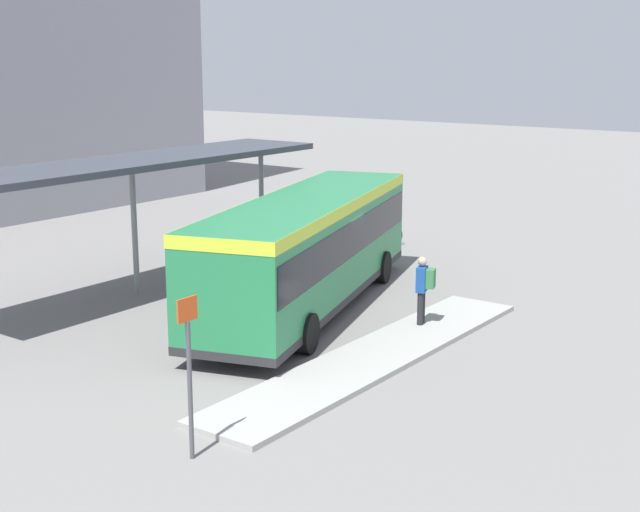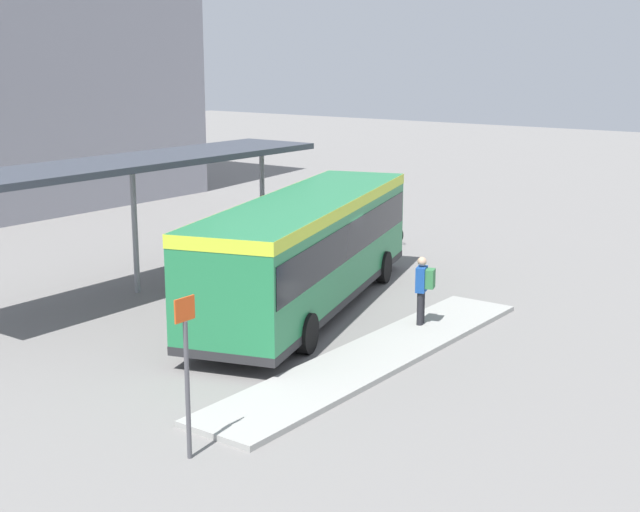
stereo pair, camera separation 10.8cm
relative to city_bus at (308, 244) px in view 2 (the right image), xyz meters
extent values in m
plane|color=slate|center=(-0.01, 0.00, -1.75)|extent=(120.00, 120.00, 0.00)
cube|color=#9E9E99|center=(-2.25, -3.59, -1.69)|extent=(10.63, 1.80, 0.12)
cube|color=#237A47|center=(-0.01, 0.00, -0.09)|extent=(11.10, 5.61, 2.64)
cube|color=#C6DB33|center=(-0.01, 0.00, 1.08)|extent=(11.13, 5.63, 0.30)
cube|color=black|center=(-0.01, 0.00, 0.23)|extent=(10.91, 5.57, 0.92)
cube|color=black|center=(5.16, 1.63, 0.23)|extent=(0.76, 2.18, 1.01)
cube|color=#28282B|center=(-0.01, 0.00, -1.30)|extent=(11.12, 5.62, 0.20)
cylinder|color=black|center=(2.85, 2.13, -1.29)|extent=(0.98, 0.55, 0.94)
cylinder|color=black|center=(3.56, -0.11, -1.29)|extent=(0.98, 0.55, 0.94)
cylinder|color=black|center=(-3.58, 0.10, -1.29)|extent=(0.98, 0.55, 0.94)
cylinder|color=black|center=(-2.87, -2.14, -1.29)|extent=(0.98, 0.55, 0.94)
cylinder|color=#232328|center=(0.18, -3.31, -1.22)|extent=(0.15, 0.15, 0.83)
cylinder|color=#232328|center=(0.36, -3.25, -1.22)|extent=(0.15, 0.15, 0.83)
cube|color=#194799|center=(0.27, -3.28, -0.50)|extent=(0.46, 0.34, 0.62)
cube|color=#337542|center=(0.34, -3.48, -0.47)|extent=(0.36, 0.29, 0.47)
sphere|color=tan|center=(0.27, -3.28, -0.05)|extent=(0.22, 0.22, 0.22)
torus|color=black|center=(8.51, 3.48, -1.39)|extent=(0.12, 0.74, 0.73)
torus|color=black|center=(8.41, 2.49, -1.39)|extent=(0.12, 0.74, 0.73)
cylinder|color=gold|center=(8.46, 2.99, -1.15)|extent=(0.11, 0.78, 0.04)
cylinder|color=gold|center=(8.45, 2.81, -1.21)|extent=(0.04, 0.04, 0.36)
cube|color=black|center=(8.45, 2.81, -1.03)|extent=(0.09, 0.19, 0.04)
cylinder|color=gold|center=(8.50, 3.38, -1.07)|extent=(0.48, 0.08, 0.03)
torus|color=black|center=(8.59, 3.24, -1.38)|extent=(0.05, 0.76, 0.75)
torus|color=black|center=(8.58, 4.26, -1.38)|extent=(0.05, 0.76, 0.75)
cylinder|color=red|center=(8.58, 3.75, -1.13)|extent=(0.04, 0.80, 0.04)
cylinder|color=red|center=(8.58, 3.94, -1.20)|extent=(0.04, 0.04, 0.37)
cube|color=black|center=(8.58, 3.94, -1.01)|extent=(0.07, 0.18, 0.04)
cylinder|color=red|center=(8.59, 3.34, -1.05)|extent=(0.48, 0.03, 0.03)
cube|color=#383D47|center=(-1.53, 4.92, 1.95)|extent=(13.04, 2.78, 0.18)
cylinder|color=gray|center=(4.01, 4.92, 0.05)|extent=(0.16, 0.16, 3.61)
cylinder|color=gray|center=(-1.53, 4.92, 0.05)|extent=(0.16, 0.16, 3.61)
cylinder|color=#4C4C51|center=(-8.31, -3.80, -0.55)|extent=(0.08, 0.08, 2.40)
cube|color=#D84C19|center=(-8.31, -3.80, 0.85)|extent=(0.44, 0.03, 0.40)
camera|label=1|loc=(-18.19, -13.68, 4.88)|focal=50.00mm
camera|label=2|loc=(-18.13, -13.77, 4.88)|focal=50.00mm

